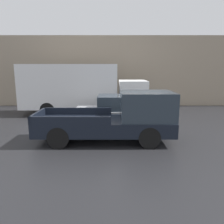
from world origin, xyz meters
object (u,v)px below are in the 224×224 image
object	(u,v)px
pickup_truck	(120,118)
car	(122,110)
newspaper_box	(82,100)
delivery_truck	(80,88)

from	to	relation	value
pickup_truck	car	world-z (taller)	pickup_truck
pickup_truck	newspaper_box	xyz separation A→B (m)	(-2.71, 8.41, -0.46)
car	newspaper_box	world-z (taller)	car
pickup_truck	newspaper_box	size ratio (longest dim) A/B	5.44
delivery_truck	car	bearing A→B (deg)	-49.44
pickup_truck	car	size ratio (longest dim) A/B	1.17
pickup_truck	delivery_truck	distance (m)	6.13
delivery_truck	newspaper_box	bearing A→B (deg)	95.57
newspaper_box	car	bearing A→B (deg)	-63.87
delivery_truck	newspaper_box	world-z (taller)	delivery_truck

